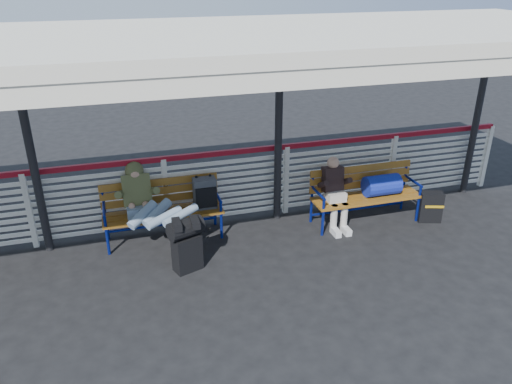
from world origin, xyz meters
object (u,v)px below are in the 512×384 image
object	(u,v)px
bench_left	(177,201)
bench_right	(373,187)
companion_person	(335,192)
luggage_stack	(187,243)
traveler_man	(154,208)
suitcase_side	(430,207)

from	to	relation	value
bench_left	bench_right	distance (m)	3.17
companion_person	bench_left	bearing A→B (deg)	170.89
luggage_stack	companion_person	world-z (taller)	companion_person
companion_person	bench_right	bearing A→B (deg)	0.64
bench_right	traveler_man	bearing A→B (deg)	179.37
bench_left	bench_right	bearing A→B (deg)	-7.04
bench_right	suitcase_side	size ratio (longest dim) A/B	3.53
traveler_man	companion_person	distance (m)	2.84
bench_left	bench_right	size ratio (longest dim) A/B	1.00
bench_left	companion_person	distance (m)	2.50
companion_person	traveler_man	bearing A→B (deg)	179.07
luggage_stack	bench_right	bearing A→B (deg)	-9.05
bench_left	traveler_man	world-z (taller)	traveler_man
bench_left	companion_person	xyz separation A→B (m)	(2.47, -0.40, -0.01)
bench_right	companion_person	bearing A→B (deg)	-179.36
bench_right	suitcase_side	xyz separation A→B (m)	(0.92, -0.31, -0.34)
luggage_stack	traveler_man	world-z (taller)	traveler_man
luggage_stack	traveler_man	bearing A→B (deg)	98.39
bench_left	suitcase_side	size ratio (longest dim) A/B	3.53
companion_person	suitcase_side	xyz separation A→B (m)	(1.60, -0.30, -0.34)
traveler_man	bench_left	bearing A→B (deg)	43.33
traveler_man	suitcase_side	size ratio (longest dim) A/B	3.05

